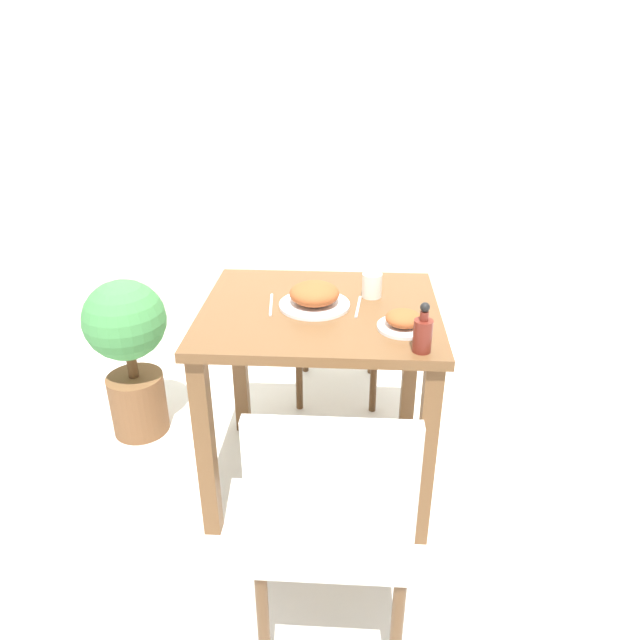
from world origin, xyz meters
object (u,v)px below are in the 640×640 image
food_plate (314,296)px  potted_plant_left (129,346)px  drink_cup (372,285)px  sauce_bottle (423,333)px  chair_near (332,518)px  chair_far (339,294)px  side_plate (403,321)px

food_plate → potted_plant_left: 0.95m
drink_cup → potted_plant_left: 1.12m
food_plate → sauce_bottle: size_ratio=1.56×
chair_near → drink_cup: size_ratio=9.88×
chair_far → potted_plant_left: size_ratio=1.21×
food_plate → drink_cup: drink_cup is taller
drink_cup → potted_plant_left: size_ratio=0.12×
chair_near → sauce_bottle: bearing=-120.2°
food_plate → side_plate: 0.35m
side_plate → potted_plant_left: bearing=159.6°
potted_plant_left → chair_near: bearing=-47.6°
chair_far → drink_cup: (0.14, -0.64, 0.31)m
chair_far → side_plate: size_ratio=5.17×
side_plate → drink_cup: bearing=110.6°
chair_near → drink_cup: 0.92m
chair_near → food_plate: (-0.10, 0.76, 0.31)m
side_plate → food_plate: bearing=152.2°
food_plate → side_plate: bearing=-27.8°
chair_near → food_plate: 0.82m
side_plate → drink_cup: drink_cup is taller
chair_far → sauce_bottle: sauce_bottle is taller
potted_plant_left → sauce_bottle: bearing=-25.9°
food_plate → potted_plant_left: food_plate is taller
drink_cup → chair_near: bearing=-97.5°
side_plate → potted_plant_left: size_ratio=0.23×
sauce_bottle → potted_plant_left: 1.38m
chair_far → side_plate: 0.98m
food_plate → drink_cup: size_ratio=2.81×
potted_plant_left → food_plate: bearing=-17.5°
sauce_bottle → chair_far: bearing=105.0°
drink_cup → potted_plant_left: (-1.04, 0.16, -0.38)m
sauce_bottle → side_plate: bearing=106.6°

